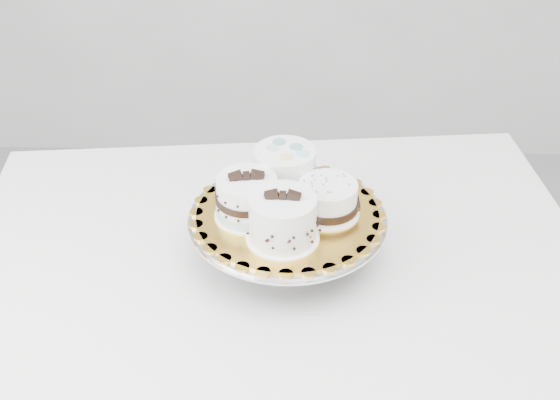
{
  "coord_description": "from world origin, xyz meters",
  "views": [
    {
      "loc": [
        0.05,
        -0.81,
        1.54
      ],
      "look_at": [
        0.03,
        0.14,
        0.88
      ],
      "focal_mm": 45.0,
      "sensor_mm": 36.0,
      "label": 1
    }
  ],
  "objects_px": {
    "cake_stand": "(287,228)",
    "cake_banded": "(247,199)",
    "cake_dots": "(285,169)",
    "cake_ribbon": "(328,199)",
    "cake_swirl": "(283,220)",
    "table": "(277,284)",
    "cake_board": "(288,214)"
  },
  "relations": [
    {
      "from": "cake_banded",
      "to": "cake_dots",
      "type": "bearing_deg",
      "value": 45.89
    },
    {
      "from": "cake_stand",
      "to": "cake_ribbon",
      "type": "bearing_deg",
      "value": 2.96
    },
    {
      "from": "cake_stand",
      "to": "cake_ribbon",
      "type": "xyz_separation_m",
      "value": [
        0.07,
        0.0,
        0.06
      ]
    },
    {
      "from": "table",
      "to": "cake_banded",
      "type": "relative_size",
      "value": 10.45
    },
    {
      "from": "cake_stand",
      "to": "cake_board",
      "type": "height_order",
      "value": "cake_board"
    },
    {
      "from": "cake_dots",
      "to": "cake_ribbon",
      "type": "height_order",
      "value": "cake_dots"
    },
    {
      "from": "cake_banded",
      "to": "cake_ribbon",
      "type": "bearing_deg",
      "value": -2.76
    },
    {
      "from": "cake_board",
      "to": "cake_dots",
      "type": "bearing_deg",
      "value": 94.74
    },
    {
      "from": "cake_stand",
      "to": "cake_swirl",
      "type": "relative_size",
      "value": 2.84
    },
    {
      "from": "cake_banded",
      "to": "cake_board",
      "type": "bearing_deg",
      "value": -0.45
    },
    {
      "from": "cake_dots",
      "to": "cake_board",
      "type": "bearing_deg",
      "value": -104.4
    },
    {
      "from": "cake_board",
      "to": "cake_ribbon",
      "type": "height_order",
      "value": "cake_ribbon"
    },
    {
      "from": "table",
      "to": "cake_board",
      "type": "distance_m",
      "value": 0.19
    },
    {
      "from": "cake_swirl",
      "to": "cake_ribbon",
      "type": "height_order",
      "value": "cake_swirl"
    },
    {
      "from": "cake_stand",
      "to": "cake_dots",
      "type": "bearing_deg",
      "value": 94.74
    },
    {
      "from": "cake_dots",
      "to": "cake_ribbon",
      "type": "xyz_separation_m",
      "value": [
        0.07,
        -0.07,
        -0.01
      ]
    },
    {
      "from": "table",
      "to": "cake_dots",
      "type": "relative_size",
      "value": 8.68
    },
    {
      "from": "cake_stand",
      "to": "cake_dots",
      "type": "relative_size",
      "value": 2.48
    },
    {
      "from": "table",
      "to": "cake_board",
      "type": "xyz_separation_m",
      "value": [
        0.02,
        -0.03,
        0.18
      ]
    },
    {
      "from": "cake_banded",
      "to": "cake_ribbon",
      "type": "height_order",
      "value": "cake_banded"
    },
    {
      "from": "table",
      "to": "cake_banded",
      "type": "distance_m",
      "value": 0.23
    },
    {
      "from": "cake_stand",
      "to": "cake_swirl",
      "type": "xyz_separation_m",
      "value": [
        -0.01,
        -0.07,
        0.07
      ]
    },
    {
      "from": "cake_ribbon",
      "to": "table",
      "type": "bearing_deg",
      "value": 161.83
    },
    {
      "from": "table",
      "to": "cake_ribbon",
      "type": "relative_size",
      "value": 10.22
    },
    {
      "from": "table",
      "to": "cake_stand",
      "type": "distance_m",
      "value": 0.16
    },
    {
      "from": "cake_board",
      "to": "cake_dots",
      "type": "relative_size",
      "value": 2.27
    },
    {
      "from": "cake_stand",
      "to": "cake_banded",
      "type": "bearing_deg",
      "value": -172.41
    },
    {
      "from": "cake_dots",
      "to": "cake_ribbon",
      "type": "bearing_deg",
      "value": -63.02
    },
    {
      "from": "table",
      "to": "cake_swirl",
      "type": "distance_m",
      "value": 0.24
    },
    {
      "from": "cake_board",
      "to": "cake_dots",
      "type": "height_order",
      "value": "cake_dots"
    },
    {
      "from": "table",
      "to": "cake_swirl",
      "type": "bearing_deg",
      "value": -88.07
    },
    {
      "from": "cake_dots",
      "to": "cake_banded",
      "type": "bearing_deg",
      "value": -145.21
    }
  ]
}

